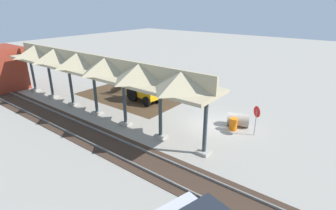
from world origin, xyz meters
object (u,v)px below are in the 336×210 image
backhoe (143,88)px  stop_sign (257,115)px  concrete_pipe (238,120)px  traffic_barrel (233,124)px  brick_utility_building (3,68)px

backhoe → stop_sign: bearing=178.2°
stop_sign → concrete_pipe: size_ratio=1.20×
backhoe → concrete_pipe: bearing=-177.7°
stop_sign → backhoe: 10.60m
traffic_barrel → concrete_pipe: bearing=-89.5°
concrete_pipe → brick_utility_building: size_ratio=0.40×
backhoe → brick_utility_building: (14.40, 6.00, 0.94)m
concrete_pipe → stop_sign: bearing=155.4°
stop_sign → traffic_barrel: stop_sign is taller
brick_utility_building → traffic_barrel: 24.20m
brick_utility_building → backhoe: bearing=-157.4°
stop_sign → backhoe: bearing=-1.8°
brick_utility_building → traffic_barrel: size_ratio=4.89×
brick_utility_building → traffic_barrel: brick_utility_building is taller
stop_sign → brick_utility_building: (24.99, 5.67, 0.69)m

